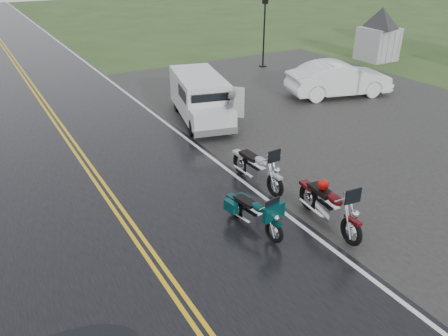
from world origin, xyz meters
name	(u,v)px	position (x,y,z in m)	size (l,w,h in m)	color
ground	(161,272)	(0.00, 0.00, 0.00)	(120.00, 120.00, 0.00)	#2D471E
road	(61,128)	(0.00, 10.00, 0.02)	(8.00, 100.00, 0.04)	black
parking_pad	(354,117)	(11.00, 5.00, 0.01)	(14.00, 24.00, 0.03)	black
visitor_center	(381,21)	(20.00, 12.00, 2.40)	(16.00, 10.00, 4.80)	#A8AAAD
motorcycle_red	(353,221)	(4.27, -1.42, 0.72)	(0.88, 2.42, 1.43)	#4F090E
motorcycle_teal	(274,224)	(2.76, -0.42, 0.58)	(0.71, 1.97, 1.16)	#043131
motorcycle_silver	(275,177)	(4.07, 1.31, 0.69)	(0.85, 2.35, 1.39)	#A7AAAE
van_white	(192,113)	(4.13, 6.61, 0.94)	(1.80, 4.80, 1.89)	silver
person_at_van	(230,113)	(5.50, 6.10, 0.84)	(0.61, 0.40, 1.67)	#4E4E53
sedan_white	(339,79)	(12.48, 7.57, 0.81)	(1.72, 4.94, 1.63)	white
lamp_post_far_right	(264,33)	(12.70, 14.13, 2.01)	(0.34, 0.34, 4.02)	black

